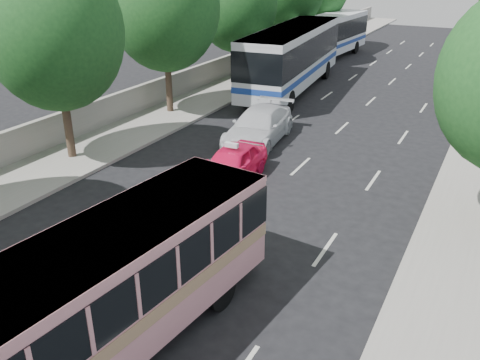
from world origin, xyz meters
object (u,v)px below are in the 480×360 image
Objects in this scene: pink_taxi at (232,164)px; tour_coach_rear at (329,33)px; tour_coach_front at (293,53)px; pink_bus at (99,289)px; white_pickup at (259,126)px.

pink_taxi is 27.19m from tour_coach_rear.
tour_coach_rear is at bearing 91.39° from tour_coach_front.
tour_coach_front is 1.14× the size of tour_coach_rear.
pink_bus is 37.48m from tour_coach_rear.
tour_coach_front reaches higher than pink_taxi.
white_pickup is 0.46× the size of tour_coach_rear.
pink_bus is 2.32× the size of pink_taxi.
white_pickup is (-1.06, 4.72, 0.08)m from pink_taxi.
pink_bus reaches higher than white_pickup.
white_pickup is 0.40× the size of tour_coach_front.
pink_taxi is 0.31× the size of tour_coach_front.
pink_bus is at bearing -75.10° from tour_coach_rear.
pink_taxi is at bearing 108.75° from pink_bus.
white_pickup reaches higher than pink_taxi.
white_pickup is 22.36m from tour_coach_rear.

